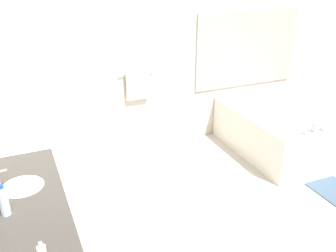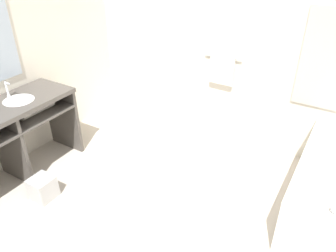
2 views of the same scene
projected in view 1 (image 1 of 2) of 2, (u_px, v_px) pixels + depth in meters
ground_plane at (240, 237)px, 3.73m from camera, size 16.00×16.00×0.00m
wall_back_with_blinds at (160, 54)px, 5.05m from camera, size 7.40×0.13×2.70m
vanity_counter at (30, 227)px, 2.85m from camera, size 0.59×1.60×0.91m
bathtub at (274, 129)px, 5.27m from camera, size 1.03×1.62×0.72m
water_bottle_2 at (4, 201)px, 2.57m from camera, size 0.07×0.07×0.24m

